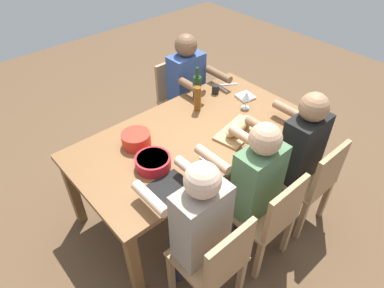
{
  "coord_description": "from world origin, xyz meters",
  "views": [
    {
      "loc": [
        -1.39,
        -1.57,
        2.39
      ],
      "look_at": [
        0.0,
        0.0,
        0.63
      ],
      "focal_mm": 31.67,
      "sensor_mm": 36.0,
      "label": 1
    }
  ],
  "objects_px": {
    "diner_near_center": "(253,181)",
    "wine_glass": "(246,96)",
    "diner_far_right": "(189,85)",
    "cup_far_right": "(215,89)",
    "chair_far_right": "(178,96)",
    "diner_near_left": "(197,222)",
    "serving_bowl_pasta": "(136,139)",
    "wine_bottle": "(197,86)",
    "chair_near_right": "(312,180)",
    "diner_near_right": "(297,148)",
    "cutting_board": "(238,131)",
    "chair_near_left": "(216,261)",
    "serving_bowl_salad": "(153,162)",
    "dining_table": "(192,141)",
    "napkin_stack": "(245,97)",
    "chair_near_center": "(269,216)",
    "bread_loaf": "(239,126)",
    "beer_bottle": "(198,99)"
  },
  "relations": [
    {
      "from": "diner_near_center",
      "to": "wine_glass",
      "type": "distance_m",
      "value": 0.85
    },
    {
      "from": "diner_far_right",
      "to": "cup_far_right",
      "type": "bearing_deg",
      "value": -83.22
    },
    {
      "from": "chair_far_right",
      "to": "diner_near_left",
      "type": "bearing_deg",
      "value": -125.79
    },
    {
      "from": "serving_bowl_pasta",
      "to": "wine_bottle",
      "type": "relative_size",
      "value": 0.75
    },
    {
      "from": "diner_near_center",
      "to": "chair_near_right",
      "type": "xyz_separation_m",
      "value": [
        0.52,
        -0.18,
        -0.21
      ]
    },
    {
      "from": "chair_near_right",
      "to": "wine_bottle",
      "type": "relative_size",
      "value": 2.93
    },
    {
      "from": "diner_near_right",
      "to": "cutting_board",
      "type": "xyz_separation_m",
      "value": [
        -0.24,
        0.4,
        0.05
      ]
    },
    {
      "from": "wine_glass",
      "to": "cup_far_right",
      "type": "bearing_deg",
      "value": 94.12
    },
    {
      "from": "chair_near_left",
      "to": "chair_near_right",
      "type": "bearing_deg",
      "value": 0.0
    },
    {
      "from": "wine_bottle",
      "to": "diner_near_left",
      "type": "bearing_deg",
      "value": -132.25
    },
    {
      "from": "diner_near_right",
      "to": "serving_bowl_salad",
      "type": "bearing_deg",
      "value": 151.61
    },
    {
      "from": "dining_table",
      "to": "diner_near_center",
      "type": "relative_size",
      "value": 1.58
    },
    {
      "from": "napkin_stack",
      "to": "diner_far_right",
      "type": "bearing_deg",
      "value": 108.07
    },
    {
      "from": "serving_bowl_salad",
      "to": "cutting_board",
      "type": "distance_m",
      "value": 0.75
    },
    {
      "from": "dining_table",
      "to": "napkin_stack",
      "type": "distance_m",
      "value": 0.72
    },
    {
      "from": "chair_near_center",
      "to": "diner_near_center",
      "type": "height_order",
      "value": "diner_near_center"
    },
    {
      "from": "diner_far_right",
      "to": "bread_loaf",
      "type": "bearing_deg",
      "value": -105.61
    },
    {
      "from": "chair_near_center",
      "to": "chair_near_left",
      "type": "bearing_deg",
      "value": 180.0
    },
    {
      "from": "serving_bowl_pasta",
      "to": "bread_loaf",
      "type": "height_order",
      "value": "bread_loaf"
    },
    {
      "from": "diner_near_right",
      "to": "cutting_board",
      "type": "height_order",
      "value": "diner_near_right"
    },
    {
      "from": "dining_table",
      "to": "wine_glass",
      "type": "relative_size",
      "value": 11.45
    },
    {
      "from": "dining_table",
      "to": "cutting_board",
      "type": "height_order",
      "value": "cutting_board"
    },
    {
      "from": "diner_far_right",
      "to": "napkin_stack",
      "type": "xyz_separation_m",
      "value": [
        0.18,
        -0.56,
        0.05
      ]
    },
    {
      "from": "diner_far_right",
      "to": "diner_near_center",
      "type": "distance_m",
      "value": 1.37
    },
    {
      "from": "dining_table",
      "to": "diner_near_right",
      "type": "bearing_deg",
      "value": -50.46
    },
    {
      "from": "chair_near_left",
      "to": "cup_far_right",
      "type": "relative_size",
      "value": 10.61
    },
    {
      "from": "diner_near_right",
      "to": "cutting_board",
      "type": "relative_size",
      "value": 3.0
    },
    {
      "from": "dining_table",
      "to": "chair_far_right",
      "type": "distance_m",
      "value": 0.99
    },
    {
      "from": "beer_bottle",
      "to": "wine_glass",
      "type": "relative_size",
      "value": 1.33
    },
    {
      "from": "serving_bowl_pasta",
      "to": "wine_bottle",
      "type": "bearing_deg",
      "value": 14.4
    },
    {
      "from": "dining_table",
      "to": "diner_near_center",
      "type": "distance_m",
      "value": 0.63
    },
    {
      "from": "chair_far_right",
      "to": "chair_near_left",
      "type": "xyz_separation_m",
      "value": [
        -1.04,
        -1.63,
        0.0
      ]
    },
    {
      "from": "diner_near_left",
      "to": "diner_near_center",
      "type": "bearing_deg",
      "value": 0.0
    },
    {
      "from": "dining_table",
      "to": "napkin_stack",
      "type": "xyz_separation_m",
      "value": [
        0.71,
        0.07,
        0.09
      ]
    },
    {
      "from": "diner_near_center",
      "to": "cutting_board",
      "type": "height_order",
      "value": "diner_near_center"
    },
    {
      "from": "serving_bowl_pasta",
      "to": "wine_glass",
      "type": "bearing_deg",
      "value": -11.78
    },
    {
      "from": "cutting_board",
      "to": "beer_bottle",
      "type": "xyz_separation_m",
      "value": [
        -0.03,
        0.45,
        0.1
      ]
    },
    {
      "from": "diner_near_left",
      "to": "chair_near_center",
      "type": "relative_size",
      "value": 1.41
    },
    {
      "from": "bread_loaf",
      "to": "cutting_board",
      "type": "bearing_deg",
      "value": 0.0
    },
    {
      "from": "diner_far_right",
      "to": "diner_near_center",
      "type": "height_order",
      "value": "same"
    },
    {
      "from": "chair_far_right",
      "to": "diner_near_center",
      "type": "distance_m",
      "value": 1.56
    },
    {
      "from": "chair_near_right",
      "to": "beer_bottle",
      "type": "height_order",
      "value": "beer_bottle"
    },
    {
      "from": "wine_bottle",
      "to": "serving_bowl_pasta",
      "type": "bearing_deg",
      "value": -165.6
    },
    {
      "from": "chair_near_left",
      "to": "wine_bottle",
      "type": "height_order",
      "value": "wine_bottle"
    },
    {
      "from": "diner_near_left",
      "to": "napkin_stack",
      "type": "bearing_deg",
      "value": 29.75
    },
    {
      "from": "napkin_stack",
      "to": "bread_loaf",
      "type": "bearing_deg",
      "value": -144.6
    },
    {
      "from": "napkin_stack",
      "to": "beer_bottle",
      "type": "bearing_deg",
      "value": 161.82
    },
    {
      "from": "diner_far_right",
      "to": "chair_far_right",
      "type": "bearing_deg",
      "value": 90.0
    },
    {
      "from": "chair_far_right",
      "to": "napkin_stack",
      "type": "relative_size",
      "value": 6.07
    },
    {
      "from": "dining_table",
      "to": "napkin_stack",
      "type": "relative_size",
      "value": 13.57
    }
  ]
}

